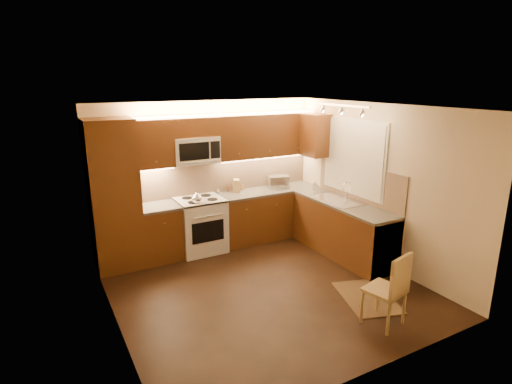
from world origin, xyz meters
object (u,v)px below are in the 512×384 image
stove (201,225)px  toaster_oven (278,181)px  kettle (197,197)px  sink (338,196)px  soap_bottle (315,184)px  microwave (195,150)px  knife_block (236,186)px  dining_chair (385,288)px

stove → toaster_oven: bearing=3.1°
stove → kettle: size_ratio=4.67×
sink → soap_bottle: soap_bottle is taller
microwave → knife_block: size_ratio=3.36×
dining_chair → toaster_oven: bearing=67.8°
stove → microwave: size_ratio=1.21×
knife_block → soap_bottle: bearing=-2.9°
knife_block → dining_chair: knife_block is taller
soap_bottle → dining_chair: bearing=-87.9°
kettle → toaster_oven: (1.71, 0.30, -0.01)m
stove → dining_chair: (1.09, -3.10, 0.00)m
stove → soap_bottle: size_ratio=5.44×
sink → soap_bottle: 0.80m
knife_block → soap_bottle: size_ratio=1.34×
toaster_oven → stove: bearing=-162.2°
sink → microwave: bearing=147.8°
stove → sink: sink is taller
stove → toaster_oven: 1.68m
sink → knife_block: knife_block is taller
toaster_oven → soap_bottle: toaster_oven is taller
kettle → knife_block: size_ratio=0.87×
kettle → knife_block: 0.97m
stove → soap_bottle: (2.10, -0.34, 0.52)m
sink → kettle: size_ratio=4.36×
microwave → knife_block: (0.77, 0.04, -0.71)m
soap_bottle → dining_chair: soap_bottle is taller
kettle → stove: bearing=75.4°
microwave → sink: (2.00, -1.26, -0.74)m
soap_bottle → dining_chair: (-1.01, -2.77, -0.52)m
stove → sink: (2.00, -1.12, 0.52)m
kettle → microwave: bearing=86.3°
sink → stove: bearing=150.6°
microwave → kettle: microwave is taller
kettle → soap_bottle: kettle is taller
microwave → toaster_oven: (1.58, -0.05, -0.71)m
microwave → dining_chair: (1.09, -3.24, -1.26)m
kettle → toaster_oven: toaster_oven is taller
dining_chair → soap_bottle: bearing=56.5°
knife_block → sink: bearing=-28.5°
kettle → dining_chair: (1.22, -2.89, -0.56)m
sink → toaster_oven: size_ratio=2.32×
kettle → knife_block: bearing=39.7°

